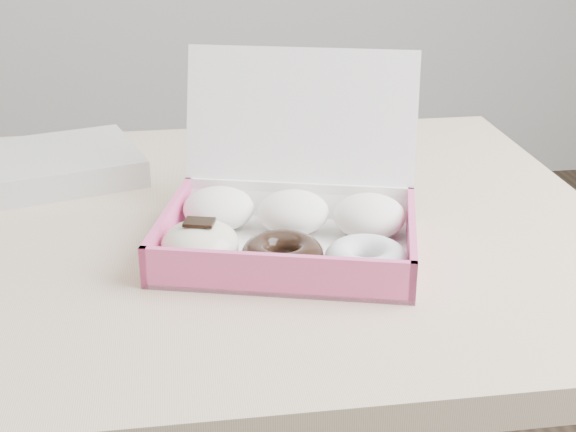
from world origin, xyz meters
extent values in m
cube|color=tan|center=(0.00, 0.00, 0.73)|extent=(1.20, 0.80, 0.04)
cylinder|color=tan|center=(0.55, 0.35, 0.35)|extent=(0.05, 0.05, 0.71)
cube|color=white|center=(0.17, -0.10, 0.75)|extent=(0.34, 0.28, 0.01)
cube|color=#E05088|center=(0.15, -0.20, 0.77)|extent=(0.28, 0.08, 0.05)
cube|color=white|center=(0.20, 0.00, 0.77)|extent=(0.28, 0.08, 0.05)
cube|color=#E05088|center=(0.04, -0.06, 0.77)|extent=(0.06, 0.21, 0.05)
cube|color=#E05088|center=(0.31, -0.14, 0.77)|extent=(0.06, 0.21, 0.05)
cube|color=white|center=(0.21, 0.02, 0.86)|extent=(0.30, 0.14, 0.21)
ellipsoid|color=white|center=(0.10, -0.03, 0.78)|extent=(0.11, 0.11, 0.05)
ellipsoid|color=white|center=(0.19, -0.05, 0.78)|extent=(0.11, 0.11, 0.05)
ellipsoid|color=white|center=(0.28, -0.08, 0.78)|extent=(0.11, 0.11, 0.05)
ellipsoid|color=beige|center=(0.07, -0.13, 0.78)|extent=(0.11, 0.11, 0.05)
cube|color=black|center=(0.07, -0.13, 0.81)|extent=(0.04, 0.03, 0.00)
torus|color=black|center=(0.16, -0.15, 0.77)|extent=(0.11, 0.11, 0.03)
torus|color=white|center=(0.25, -0.17, 0.77)|extent=(0.11, 0.11, 0.03)
cube|color=beige|center=(-0.13, 0.19, 0.77)|extent=(0.29, 0.25, 0.04)
camera|label=1|loc=(0.05, -0.94, 1.17)|focal=50.00mm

